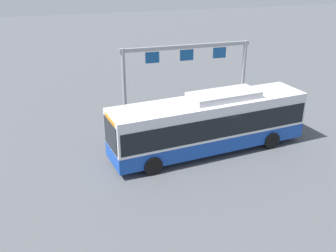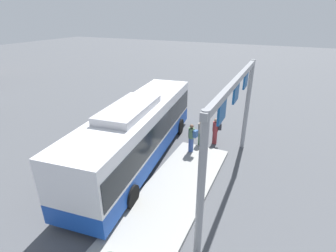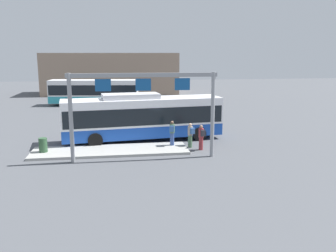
{
  "view_description": "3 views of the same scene",
  "coord_description": "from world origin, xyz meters",
  "px_view_note": "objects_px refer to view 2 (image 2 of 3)",
  "views": [
    {
      "loc": [
        8.24,
        19.03,
        10.53
      ],
      "look_at": [
        2.14,
        -0.98,
        1.42
      ],
      "focal_mm": 42.41,
      "sensor_mm": 36.0,
      "label": 1
    },
    {
      "loc": [
        -10.45,
        -6.57,
        7.46
      ],
      "look_at": [
        1.75,
        -0.92,
        1.49
      ],
      "focal_mm": 27.39,
      "sensor_mm": 36.0,
      "label": 2
    },
    {
      "loc": [
        -1.95,
        -25.94,
        6.3
      ],
      "look_at": [
        1.64,
        -1.45,
        1.31
      ],
      "focal_mm": 38.76,
      "sensor_mm": 36.0,
      "label": 3
    }
  ],
  "objects_px": {
    "person_boarding": "(216,131)",
    "person_waiting_near": "(201,132)",
    "person_waiting_mid": "(192,137)",
    "bus_main": "(138,130)"
  },
  "relations": [
    {
      "from": "bus_main",
      "to": "person_boarding",
      "type": "distance_m",
      "value": 4.95
    },
    {
      "from": "bus_main",
      "to": "person_boarding",
      "type": "bearing_deg",
      "value": -49.27
    },
    {
      "from": "person_boarding",
      "to": "person_waiting_mid",
      "type": "xyz_separation_m",
      "value": [
        -1.8,
        0.9,
        0.16
      ]
    },
    {
      "from": "person_waiting_near",
      "to": "person_waiting_mid",
      "type": "height_order",
      "value": "person_waiting_mid"
    },
    {
      "from": "bus_main",
      "to": "person_boarding",
      "type": "relative_size",
      "value": 7.01
    },
    {
      "from": "bus_main",
      "to": "person_waiting_near",
      "type": "bearing_deg",
      "value": -47.08
    },
    {
      "from": "person_boarding",
      "to": "person_waiting_near",
      "type": "xyz_separation_m",
      "value": [
        -0.58,
        0.73,
        0.0
      ]
    },
    {
      "from": "person_boarding",
      "to": "person_waiting_near",
      "type": "height_order",
      "value": "same"
    },
    {
      "from": "person_waiting_mid",
      "to": "person_waiting_near",
      "type": "bearing_deg",
      "value": -86.01
    },
    {
      "from": "bus_main",
      "to": "person_waiting_near",
      "type": "distance_m",
      "value": 4.05
    }
  ]
}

